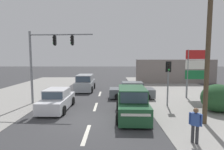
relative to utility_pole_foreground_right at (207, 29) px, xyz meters
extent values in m
plane|color=#3A3A3D|center=(-6.56, 0.56, -5.43)|extent=(140.00, 140.00, 0.00)
cube|color=silver|center=(-6.56, -1.44, -5.43)|extent=(0.20, 2.40, 0.01)
cube|color=silver|center=(-6.56, 3.56, -5.43)|extent=(0.20, 2.40, 0.01)
cube|color=silver|center=(-6.56, 8.56, -5.43)|extent=(0.20, 2.40, 0.01)
cube|color=gray|center=(2.44, 2.56, -5.42)|extent=(10.00, 44.00, 0.02)
cylinder|color=#4C3D2B|center=(0.13, -0.01, -0.37)|extent=(0.26, 0.26, 10.13)
cylinder|color=slate|center=(-11.98, 4.57, -2.43)|extent=(0.18, 0.18, 6.00)
cylinder|color=slate|center=(-9.38, 4.38, 0.27)|extent=(5.19, 0.48, 0.11)
cube|color=black|center=(-9.90, 4.42, -0.18)|extent=(0.22, 0.27, 0.68)
cube|color=black|center=(-9.90, 4.42, -0.18)|extent=(0.07, 0.44, 0.84)
sphere|color=black|center=(-10.02, 4.43, 0.04)|extent=(0.13, 0.13, 0.13)
sphere|color=black|center=(-10.02, 4.43, -0.18)|extent=(0.13, 0.13, 0.13)
sphere|color=green|center=(-10.02, 4.43, -0.40)|extent=(0.13, 0.13, 0.13)
cube|color=black|center=(-8.45, 4.31, -0.18)|extent=(0.22, 0.27, 0.68)
cube|color=black|center=(-8.45, 4.31, -0.18)|extent=(0.07, 0.44, 0.84)
sphere|color=black|center=(-8.57, 4.32, 0.04)|extent=(0.13, 0.13, 0.13)
sphere|color=black|center=(-8.57, 4.32, -0.18)|extent=(0.13, 0.13, 0.13)
sphere|color=green|center=(-8.57, 4.32, -0.40)|extent=(0.13, 0.13, 0.13)
cylinder|color=slate|center=(-0.84, 3.76, -4.03)|extent=(0.12, 0.12, 2.80)
cube|color=black|center=(-0.84, 3.76, -2.29)|extent=(0.26, 0.21, 0.68)
cube|color=black|center=(-0.84, 3.76, -2.29)|extent=(0.44, 0.05, 0.84)
sphere|color=black|center=(-0.84, 3.64, -2.07)|extent=(0.13, 0.13, 0.13)
sphere|color=black|center=(-0.84, 3.64, -2.29)|extent=(0.13, 0.13, 0.13)
sphere|color=green|center=(-0.84, 3.64, -2.51)|extent=(0.13, 0.13, 0.13)
cylinder|color=slate|center=(1.89, 6.60, -3.13)|extent=(0.16, 0.16, 4.60)
cylinder|color=slate|center=(3.59, 6.60, -3.13)|extent=(0.16, 0.16, 4.60)
cube|color=red|center=(2.74, 6.60, -1.28)|extent=(2.10, 0.14, 0.84)
cube|color=silver|center=(2.74, 6.60, -2.23)|extent=(2.10, 0.14, 0.84)
cube|color=#196B38|center=(2.74, 6.60, -3.18)|extent=(2.10, 0.14, 0.84)
ellipsoid|color=#234C28|center=(2.25, 2.29, -4.44)|extent=(2.29, 2.06, 1.98)
cube|color=gray|center=(4.44, 16.56, -3.63)|extent=(12.00, 1.00, 3.60)
cube|color=silver|center=(-9.34, 2.86, -4.89)|extent=(1.76, 4.22, 0.80)
cube|color=silver|center=(-9.35, 2.81, -4.18)|extent=(1.59, 1.92, 0.62)
cube|color=#384756|center=(-9.33, 3.78, -4.18)|extent=(1.44, 0.08, 0.53)
cube|color=#384756|center=(-9.36, 1.84, -4.18)|extent=(1.40, 0.08, 0.50)
cube|color=white|center=(-9.32, 4.98, -4.71)|extent=(1.45, 0.06, 0.14)
cylinder|color=black|center=(-10.18, 4.18, -5.11)|extent=(0.20, 0.64, 0.64)
cylinder|color=black|center=(-8.48, 4.15, -5.11)|extent=(0.20, 0.64, 0.64)
cylinder|color=black|center=(-10.21, 1.57, -5.11)|extent=(0.20, 0.64, 0.64)
cylinder|color=black|center=(-8.51, 1.55, -5.11)|extent=(0.20, 0.64, 0.64)
cube|color=slate|center=(-3.39, 6.48, -4.89)|extent=(4.25, 1.82, 0.80)
cube|color=slate|center=(-3.34, 6.48, -4.18)|extent=(1.94, 1.61, 0.62)
cube|color=#384756|center=(-4.31, 6.50, -4.18)|extent=(0.10, 1.44, 0.53)
cube|color=#384756|center=(-2.37, 6.45, -4.18)|extent=(0.10, 1.41, 0.50)
cube|color=white|center=(-5.51, 6.54, -4.71)|extent=(0.08, 1.45, 0.14)
cylinder|color=black|center=(-4.72, 5.66, -5.11)|extent=(0.65, 0.21, 0.64)
cylinder|color=black|center=(-4.67, 7.36, -5.11)|extent=(0.65, 0.21, 0.64)
cylinder|color=black|center=(-2.11, 5.59, -5.11)|extent=(0.65, 0.21, 0.64)
cylinder|color=black|center=(-2.07, 7.29, -5.11)|extent=(0.65, 0.21, 0.64)
cube|color=#A3A8AD|center=(-8.43, 10.55, -4.80)|extent=(1.85, 4.50, 1.00)
cube|color=#A3A8AD|center=(-8.43, 10.35, -3.92)|extent=(1.73, 2.70, 0.76)
cube|color=#384756|center=(-8.43, 11.72, -3.92)|extent=(1.58, 0.06, 0.65)
cube|color=#384756|center=(-8.43, 8.98, -3.92)|extent=(1.55, 0.06, 0.61)
cube|color=white|center=(-8.44, 12.82, -4.57)|extent=(1.56, 0.04, 0.14)
cylinder|color=black|center=(-9.35, 11.95, -5.07)|extent=(0.22, 0.72, 0.72)
cylinder|color=black|center=(-7.51, 11.95, -5.07)|extent=(0.22, 0.72, 0.72)
cylinder|color=black|center=(-9.35, 9.16, -5.07)|extent=(0.22, 0.72, 0.72)
cylinder|color=black|center=(-7.51, 9.16, -5.07)|extent=(0.22, 0.72, 0.72)
cube|color=#235633|center=(-3.95, 1.23, -4.80)|extent=(1.99, 4.56, 1.00)
cube|color=#235633|center=(-3.94, 1.42, -3.92)|extent=(1.81, 2.75, 0.76)
cube|color=#384756|center=(-3.99, 0.06, -3.92)|extent=(1.58, 0.11, 0.65)
cube|color=#384756|center=(-3.90, 2.79, -3.92)|extent=(1.55, 0.11, 0.61)
cube|color=white|center=(-4.02, -1.04, -4.57)|extent=(1.56, 0.09, 0.14)
cylinder|color=black|center=(-3.08, -0.20, -5.07)|extent=(0.24, 0.73, 0.72)
cylinder|color=black|center=(-4.92, -0.14, -5.07)|extent=(0.24, 0.73, 0.72)
cylinder|color=black|center=(-2.99, 2.59, -5.07)|extent=(0.24, 0.73, 0.72)
cylinder|color=black|center=(-4.83, 2.65, -5.07)|extent=(0.24, 0.73, 0.72)
cylinder|color=#333338|center=(-1.50, -2.46, -5.01)|extent=(0.14, 0.14, 0.84)
cylinder|color=#333338|center=(-1.64, -2.35, -5.01)|extent=(0.14, 0.14, 0.84)
cube|color=#33519E|center=(-1.57, -2.41, -4.31)|extent=(0.42, 0.39, 0.56)
sphere|color=brown|center=(-1.57, -2.41, -3.91)|extent=(0.22, 0.22, 0.22)
cylinder|color=#33519E|center=(-1.38, -2.55, -4.31)|extent=(0.09, 0.09, 0.54)
cylinder|color=#33519E|center=(-1.75, -2.26, -4.31)|extent=(0.09, 0.09, 0.54)
camera|label=1|loc=(-5.26, -9.89, -1.62)|focal=28.00mm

